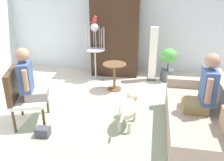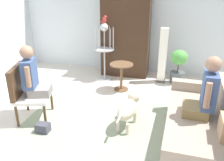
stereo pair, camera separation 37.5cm
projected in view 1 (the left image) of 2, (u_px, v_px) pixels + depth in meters
ground_plane at (110, 119)px, 4.21m from camera, size 7.41×7.41×0.00m
back_wall at (125, 20)px, 6.20m from camera, size 6.78×0.12×2.68m
area_rug at (99, 122)px, 4.10m from camera, size 2.55×1.88×0.01m
couch at (201, 119)px, 3.65m from camera, size 1.01×1.98×0.81m
armchair at (21, 93)px, 3.88m from camera, size 0.72×0.79×0.96m
person_on_couch at (205, 88)px, 3.44m from camera, size 0.44×0.54×0.89m
person_on_armchair at (29, 78)px, 3.81m from camera, size 0.50×0.50×0.86m
round_end_table at (114, 73)px, 5.22m from camera, size 0.51×0.51×0.62m
dog at (128, 107)px, 3.91m from camera, size 0.35×0.89×0.54m
bird_cage_stand at (95, 48)px, 5.65m from camera, size 0.47×0.47×1.38m
parrot at (95, 20)px, 5.40m from camera, size 0.17×0.10×0.17m
potted_plant at (168, 63)px, 5.71m from camera, size 0.39×0.39×0.81m
column_lamp at (153, 55)px, 5.67m from camera, size 0.20×0.20×1.31m
armoire_cabinet at (115, 37)px, 5.98m from camera, size 1.18×0.56×1.97m
handbag at (43, 132)px, 3.69m from camera, size 0.21×0.15×0.15m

